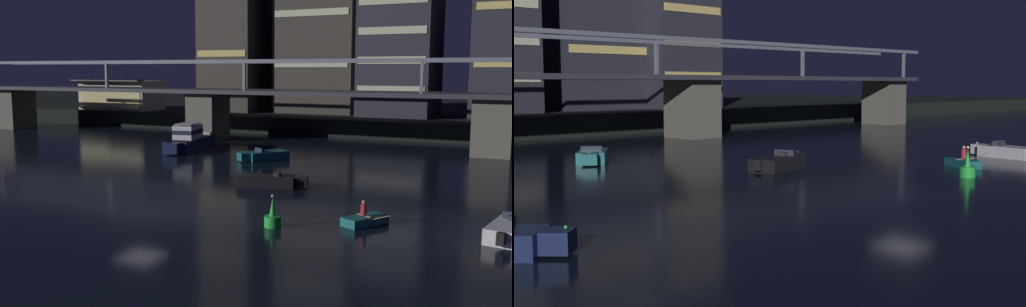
# 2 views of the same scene
# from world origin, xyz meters

# --- Properties ---
(ground_plane) EXTENTS (400.00, 400.00, 0.00)m
(ground_plane) POSITION_xyz_m (0.00, 0.00, 0.00)
(ground_plane) COLOR black
(river_bridge) EXTENTS (101.67, 6.40, 9.38)m
(river_bridge) POSITION_xyz_m (-0.00, 34.61, 4.35)
(river_bridge) COLOR #605B51
(river_bridge) RESTS_ON ground
(tower_east_low) EXTENTS (9.36, 10.60, 20.38)m
(tower_east_low) POSITION_xyz_m (26.90, 52.86, 12.24)
(tower_east_low) COLOR #282833
(tower_east_low) RESTS_ON far_riverbank
(speedboat_near_center) EXTENTS (3.96, 4.71, 1.16)m
(speedboat_near_center) POSITION_xyz_m (-2.68, 22.43, 0.41)
(speedboat_near_center) COLOR #196066
(speedboat_near_center) RESTS_ON ground
(speedboat_mid_left) EXTENTS (2.42, 5.23, 1.16)m
(speedboat_mid_left) POSITION_xyz_m (19.51, 4.34, 0.41)
(speedboat_mid_left) COLOR silver
(speedboat_mid_left) RESTS_ON ground
(speedboat_mid_center) EXTENTS (5.20, 2.71, 1.16)m
(speedboat_mid_center) POSITION_xyz_m (3.21, 10.99, 0.41)
(speedboat_mid_center) COLOR black
(speedboat_mid_center) RESTS_ON ground
(channel_buoy) EXTENTS (0.90, 0.90, 1.76)m
(channel_buoy) POSITION_xyz_m (7.92, 0.99, 0.48)
(channel_buoy) COLOR green
(channel_buoy) RESTS_ON ground
(dinghy_with_paddler) EXTENTS (2.71, 2.81, 1.36)m
(dinghy_with_paddler) POSITION_xyz_m (12.18, 3.63, 0.28)
(dinghy_with_paddler) COLOR #196066
(dinghy_with_paddler) RESTS_ON ground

